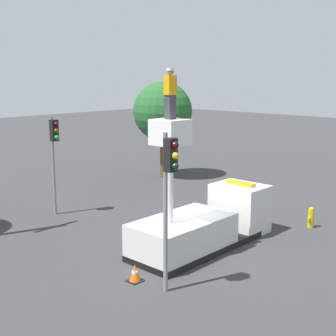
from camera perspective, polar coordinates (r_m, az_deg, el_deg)
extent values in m
plane|color=#38383A|center=(18.66, 3.52, -9.75)|extent=(120.00, 120.00, 0.00)
cube|color=black|center=(18.62, 3.53, -9.40)|extent=(5.79, 2.27, 0.24)
cube|color=silver|center=(17.82, 1.80, -8.36)|extent=(4.10, 2.21, 1.41)
cube|color=silver|center=(20.54, 8.72, -4.85)|extent=(1.69, 2.21, 2.06)
cube|color=black|center=(21.13, 10.07, -3.29)|extent=(0.03, 1.88, 0.83)
cube|color=orange|center=(20.27, 8.81, -1.86)|extent=(0.36, 1.33, 0.14)
cylinder|color=silver|center=(16.70, 0.27, -1.86)|extent=(0.22, 0.22, 2.97)
cube|color=white|center=(16.38, 0.28, 4.40)|extent=(1.10, 1.10, 0.90)
cube|color=#38383D|center=(16.30, 0.28, 7.43)|extent=(0.34, 0.26, 0.84)
cube|color=#F29E0C|center=(16.27, 0.28, 10.07)|extent=(0.40, 0.26, 0.66)
sphere|color=#9E704C|center=(16.27, 0.28, 11.64)|extent=(0.23, 0.23, 0.23)
cylinder|color=white|center=(16.27, 0.28, 11.94)|extent=(0.26, 0.26, 0.09)
cylinder|color=gray|center=(14.30, -0.32, -5.68)|extent=(0.14, 0.14, 5.02)
cube|color=black|center=(13.74, 0.31, 1.60)|extent=(0.34, 0.28, 1.00)
sphere|color=#490707|center=(13.57, 0.88, 2.80)|extent=(0.22, 0.22, 0.22)
sphere|color=gold|center=(13.61, 0.88, 1.51)|extent=(0.22, 0.22, 0.22)
sphere|color=#083710|center=(13.67, 0.88, 0.23)|extent=(0.22, 0.22, 0.22)
cylinder|color=gray|center=(23.09, -13.80, 0.21)|extent=(0.14, 0.14, 4.79)
cube|color=black|center=(22.66, -13.71, 4.47)|extent=(0.34, 0.28, 1.00)
sphere|color=#490707|center=(22.47, -13.49, 5.23)|extent=(0.22, 0.22, 0.22)
sphere|color=#503C07|center=(22.51, -13.45, 4.44)|extent=(0.22, 0.22, 0.22)
sphere|color=green|center=(22.54, -13.42, 3.66)|extent=(0.22, 0.22, 0.22)
cylinder|color=gold|center=(21.87, 17.01, -6.00)|extent=(0.27, 0.27, 0.77)
sphere|color=gold|center=(21.74, 17.08, -4.87)|extent=(0.23, 0.23, 0.23)
cylinder|color=gold|center=(21.68, 16.79, -5.93)|extent=(0.12, 0.11, 0.11)
cylinder|color=gold|center=(22.02, 17.25, -5.70)|extent=(0.12, 0.11, 0.11)
cube|color=black|center=(15.91, -4.04, -13.55)|extent=(0.47, 0.47, 0.03)
cone|color=orange|center=(15.79, -4.05, -12.62)|extent=(0.39, 0.39, 0.59)
cylinder|color=white|center=(15.78, -4.06, -12.53)|extent=(0.20, 0.20, 0.08)
cylinder|color=brown|center=(30.93, -0.64, 1.61)|extent=(0.36, 0.36, 3.03)
sphere|color=#235B28|center=(30.58, -0.65, 6.91)|extent=(3.85, 3.85, 3.85)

